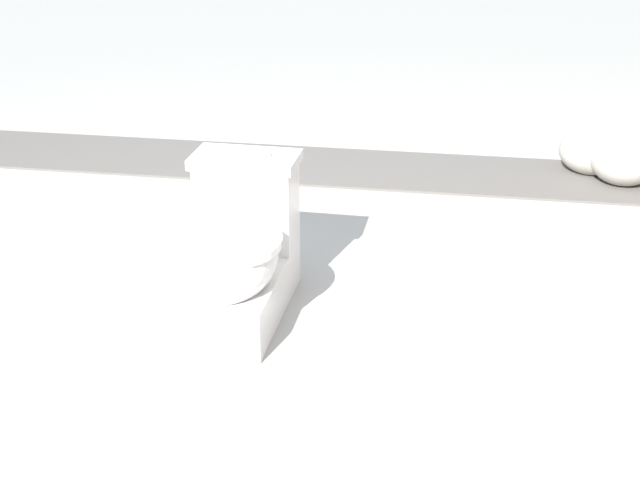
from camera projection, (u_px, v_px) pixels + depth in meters
The scene contains 5 objects.
ground_plane at pixel (268, 289), 3.23m from camera, with size 14.00×14.00×0.00m, color #A8A59E.
gravel_strip at pixel (427, 172), 4.35m from camera, with size 0.56×8.00×0.01m, color #605B56.
toilet at pixel (231, 256), 2.97m from camera, with size 0.64×0.40×0.52m.
boulder_near at pixel (624, 159), 4.18m from camera, with size 0.35×0.32×0.24m, color #ADA899.
boulder_far at pixel (593, 152), 4.31m from camera, with size 0.32×0.30×0.22m, color #ADA899.
Camera 1 is at (2.80, 0.66, 1.49)m, focal length 50.00 mm.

